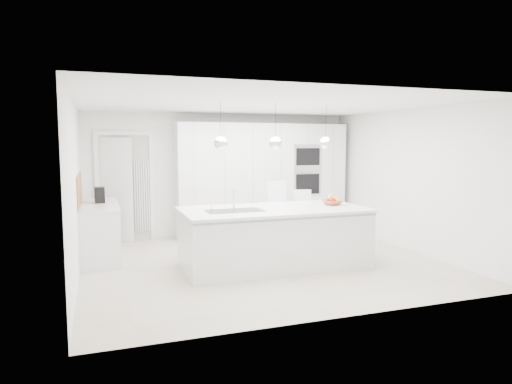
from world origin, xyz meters
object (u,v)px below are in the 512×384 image
object	(u,v)px
espresso_machine	(100,195)
bar_stool_right	(305,219)
fruit_bowl	(332,202)
bar_stool_left	(280,217)
island_base	(275,239)

from	to	relation	value
espresso_machine	bar_stool_right	bearing A→B (deg)	-13.01
fruit_bowl	bar_stool_left	bearing A→B (deg)	125.11
bar_stool_left	bar_stool_right	bearing A→B (deg)	-1.27
island_base	espresso_machine	size ratio (longest dim) A/B	10.60
espresso_machine	bar_stool_left	xyz separation A→B (m)	(2.99, -0.70, -0.43)
fruit_bowl	bar_stool_right	distance (m)	0.98
island_base	fruit_bowl	world-z (taller)	fruit_bowl
espresso_machine	fruit_bowl	bearing A→B (deg)	-25.73
island_base	bar_stool_right	xyz separation A→B (m)	(0.98, 0.99, 0.09)
fruit_bowl	bar_stool_right	world-z (taller)	bar_stool_right
fruit_bowl	bar_stool_right	size ratio (longest dim) A/B	0.32
island_base	espresso_machine	world-z (taller)	espresso_machine
fruit_bowl	bar_stool_left	distance (m)	1.07
island_base	espresso_machine	xyz separation A→B (m)	(-2.53, 1.63, 0.60)
fruit_bowl	bar_stool_left	xyz separation A→B (m)	(-0.58, 0.83, -0.33)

